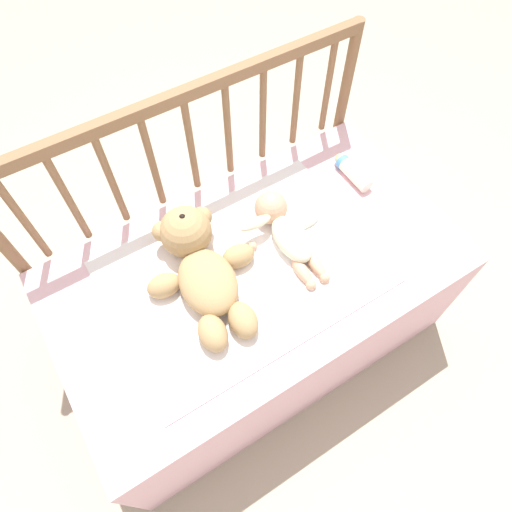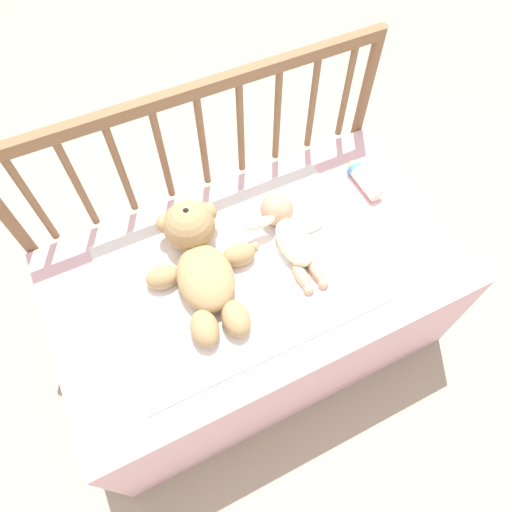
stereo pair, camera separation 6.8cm
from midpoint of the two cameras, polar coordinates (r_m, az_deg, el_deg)
ground_plane at (r=1.78m, az=-1.07°, el=-9.13°), size 12.00×12.00×0.00m
crib_mattress at (r=1.56m, az=-1.22°, el=-5.82°), size 1.21×0.69×0.48m
crib_rail at (r=1.45m, az=-9.24°, el=11.92°), size 1.21×0.04×0.86m
blanket at (r=1.34m, az=-3.07°, el=-1.99°), size 0.77×0.55×0.01m
teddy_bear at (r=1.30m, az=-8.55°, el=-0.96°), size 0.33×0.44×0.16m
baby at (r=1.37m, az=2.21°, el=3.30°), size 0.25×0.34×0.10m
baby_bottle at (r=1.56m, az=10.65°, el=10.33°), size 0.05×0.16×0.05m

